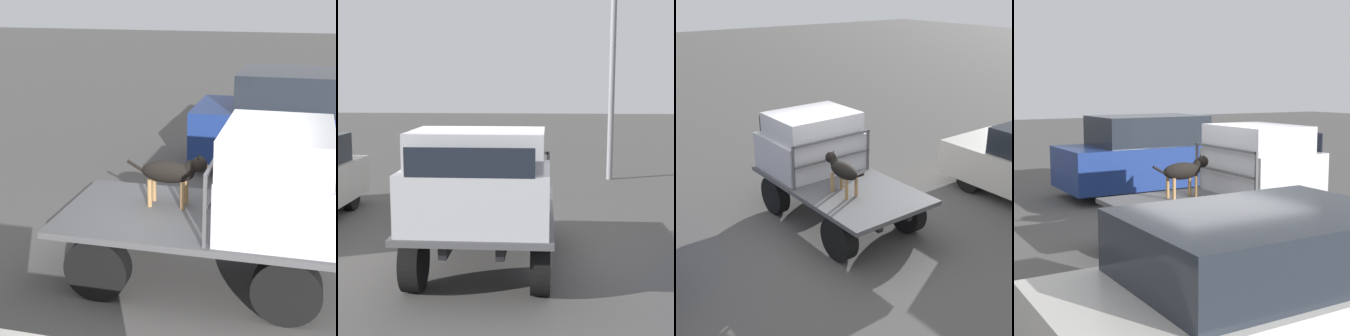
% 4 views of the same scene
% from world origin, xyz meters
% --- Properties ---
extents(ground_plane, '(80.00, 80.00, 0.00)m').
position_xyz_m(ground_plane, '(0.00, 0.00, 0.00)').
color(ground_plane, '#514F4C').
extents(flatbed_truck, '(3.51, 1.90, 0.83)m').
position_xyz_m(flatbed_truck, '(0.00, 0.00, 0.59)').
color(flatbed_truck, black).
rests_on(flatbed_truck, ground).
extents(truck_cab, '(1.45, 1.78, 1.18)m').
position_xyz_m(truck_cab, '(0.95, 0.00, 1.39)').
color(truck_cab, '#B7B7BC').
rests_on(truck_cab, flatbed_truck).
extents(truck_headboard, '(0.04, 1.78, 0.84)m').
position_xyz_m(truck_headboard, '(0.18, 0.00, 1.39)').
color(truck_headboard, '#4C4C4F').
rests_on(truck_headboard, flatbed_truck).
extents(dog, '(1.09, 0.29, 0.72)m').
position_xyz_m(dog, '(-0.43, 0.24, 1.29)').
color(dog, '#9E7547').
rests_on(dog, flatbed_truck).
extents(parked_sedan, '(4.29, 1.86, 1.60)m').
position_xyz_m(parked_sedan, '(-2.01, -3.96, 0.80)').
color(parked_sedan, black).
rests_on(parked_sedan, ground).
extents(parked_pickup_far, '(4.86, 1.98, 1.97)m').
position_xyz_m(parked_pickup_far, '(1.36, 4.80, 0.97)').
color(parked_pickup_far, black).
rests_on(parked_pickup_far, ground).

